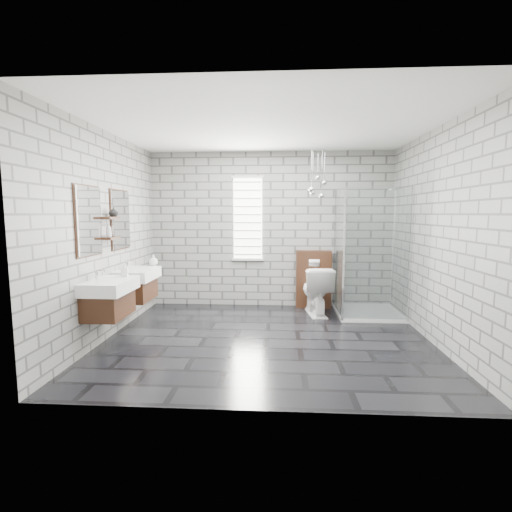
# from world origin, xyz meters

# --- Properties ---
(floor) EXTENTS (4.20, 3.60, 0.02)m
(floor) POSITION_xyz_m (0.00, 0.00, -0.01)
(floor) COLOR black
(floor) RESTS_ON ground
(ceiling) EXTENTS (4.20, 3.60, 0.02)m
(ceiling) POSITION_xyz_m (0.00, 0.00, 2.71)
(ceiling) COLOR white
(ceiling) RESTS_ON wall_back
(wall_back) EXTENTS (4.20, 0.02, 2.70)m
(wall_back) POSITION_xyz_m (0.00, 1.81, 1.35)
(wall_back) COLOR gray
(wall_back) RESTS_ON floor
(wall_front) EXTENTS (4.20, 0.02, 2.70)m
(wall_front) POSITION_xyz_m (0.00, -1.81, 1.35)
(wall_front) COLOR gray
(wall_front) RESTS_ON floor
(wall_left) EXTENTS (0.02, 3.60, 2.70)m
(wall_left) POSITION_xyz_m (-2.11, 0.00, 1.35)
(wall_left) COLOR gray
(wall_left) RESTS_ON floor
(wall_right) EXTENTS (0.02, 3.60, 2.70)m
(wall_right) POSITION_xyz_m (2.11, 0.00, 1.35)
(wall_right) COLOR gray
(wall_right) RESTS_ON floor
(vanity_left) EXTENTS (0.47, 0.70, 1.57)m
(vanity_left) POSITION_xyz_m (-1.91, -0.48, 0.76)
(vanity_left) COLOR #3C2112
(vanity_left) RESTS_ON wall_left
(vanity_right) EXTENTS (0.47, 0.70, 1.57)m
(vanity_right) POSITION_xyz_m (-1.91, 0.39, 0.76)
(vanity_right) COLOR #3C2112
(vanity_right) RESTS_ON wall_left
(shelf_lower) EXTENTS (0.14, 0.30, 0.03)m
(shelf_lower) POSITION_xyz_m (-2.03, -0.05, 1.32)
(shelf_lower) COLOR #3C2112
(shelf_lower) RESTS_ON wall_left
(shelf_upper) EXTENTS (0.14, 0.30, 0.03)m
(shelf_upper) POSITION_xyz_m (-2.03, -0.05, 1.58)
(shelf_upper) COLOR #3C2112
(shelf_upper) RESTS_ON wall_left
(window) EXTENTS (0.56, 0.05, 1.48)m
(window) POSITION_xyz_m (-0.40, 1.78, 1.55)
(window) COLOR white
(window) RESTS_ON wall_back
(cistern_panel) EXTENTS (0.60, 0.20, 1.00)m
(cistern_panel) POSITION_xyz_m (0.75, 1.70, 0.50)
(cistern_panel) COLOR #3C2112
(cistern_panel) RESTS_ON floor
(flush_plate) EXTENTS (0.18, 0.01, 0.12)m
(flush_plate) POSITION_xyz_m (0.75, 1.60, 0.80)
(flush_plate) COLOR silver
(flush_plate) RESTS_ON cistern_panel
(shower_enclosure) EXTENTS (1.00, 1.00, 2.03)m
(shower_enclosure) POSITION_xyz_m (1.50, 1.18, 0.50)
(shower_enclosure) COLOR white
(shower_enclosure) RESTS_ON floor
(pendant_cluster) EXTENTS (0.31, 0.27, 0.83)m
(pendant_cluster) POSITION_xyz_m (0.76, 1.38, 2.06)
(pendant_cluster) COLOR silver
(pendant_cluster) RESTS_ON ceiling
(toilet) EXTENTS (0.54, 0.83, 0.79)m
(toilet) POSITION_xyz_m (0.75, 1.26, 0.39)
(toilet) COLOR white
(toilet) RESTS_ON floor
(soap_bottle_a) EXTENTS (0.09, 0.10, 0.17)m
(soap_bottle_a) POSITION_xyz_m (-1.79, -0.23, 0.94)
(soap_bottle_a) COLOR #B2B2B2
(soap_bottle_a) RESTS_ON vanity_left
(soap_bottle_b) EXTENTS (0.14, 0.14, 0.16)m
(soap_bottle_b) POSITION_xyz_m (-1.76, 0.77, 0.93)
(soap_bottle_b) COLOR #B2B2B2
(soap_bottle_b) RESTS_ON vanity_right
(soap_bottle_c) EXTENTS (0.09, 0.09, 0.19)m
(soap_bottle_c) POSITION_xyz_m (-2.02, -0.12, 1.43)
(soap_bottle_c) COLOR #B2B2B2
(soap_bottle_c) RESTS_ON shelf_lower
(vase) EXTENTS (0.15, 0.15, 0.12)m
(vase) POSITION_xyz_m (-2.02, 0.04, 1.66)
(vase) COLOR #B2B2B2
(vase) RESTS_ON shelf_upper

